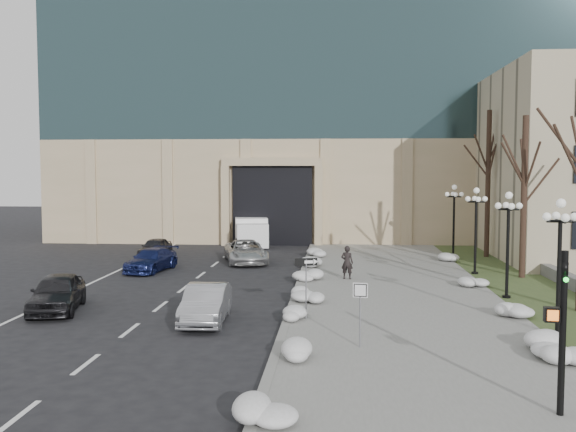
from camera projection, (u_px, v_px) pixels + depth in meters
name	position (u px, v px, depth m)	size (l,w,h in m)	color
ground	(303.00, 394.00, 16.36)	(160.00, 160.00, 0.00)	black
sidewalk	(393.00, 291.00, 30.01)	(9.00, 40.00, 0.12)	gray
curb	(297.00, 289.00, 30.36)	(0.30, 40.00, 0.14)	gray
grass_strip	(536.00, 293.00, 29.52)	(4.00, 40.00, 0.10)	#384A25
stone_wall	(565.00, 280.00, 31.34)	(0.50, 30.00, 0.70)	slate
office_tower	(307.00, 29.00, 58.52)	(40.00, 24.70, 36.00)	tan
car_a	(57.00, 293.00, 25.87)	(1.79, 4.45, 1.52)	black
car_b	(206.00, 304.00, 23.99)	(1.49, 4.27, 1.41)	#9EA0A6
car_c	(151.00, 260.00, 36.08)	(1.76, 4.34, 1.26)	navy
car_d	(246.00, 252.00, 39.23)	(2.32, 5.03, 1.40)	#BABABA
car_e	(155.00, 248.00, 41.79)	(1.48, 3.69, 1.26)	#2A292E
pedestrian	(347.00, 262.00, 32.81)	(0.63, 0.41, 1.71)	black
box_truck	(250.00, 231.00, 48.87)	(3.52, 7.04, 2.13)	white
one_way_sign	(310.00, 269.00, 24.05)	(0.90, 0.38, 2.41)	slate
keep_sign	(360.00, 301.00, 20.15)	(0.47, 0.11, 2.17)	slate
traffic_signal	(561.00, 337.00, 14.54)	(0.67, 0.89, 3.91)	black
snow_clump_a	(266.00, 412.00, 14.35)	(1.10, 1.60, 0.36)	silver
snow_clump_b	(286.00, 352.00, 19.06)	(1.10, 1.60, 0.36)	silver
snow_clump_c	(295.00, 316.00, 23.70)	(1.10, 1.60, 0.36)	silver
snow_clump_d	(308.00, 296.00, 27.46)	(1.10, 1.60, 0.36)	silver
snow_clump_e	(309.00, 277.00, 32.38)	(1.10, 1.60, 0.36)	silver
snow_clump_f	(316.00, 263.00, 37.12)	(1.10, 1.60, 0.36)	silver
snow_clump_g	(316.00, 253.00, 41.47)	(1.10, 1.60, 0.36)	silver
snow_clump_h	(558.00, 354.00, 18.89)	(1.10, 1.60, 0.36)	silver
snow_clump_i	(519.00, 313.00, 24.18)	(1.10, 1.60, 0.36)	silver
snow_clump_j	(473.00, 283.00, 30.60)	(1.10, 1.60, 0.36)	silver
snow_clump_k	(552.00, 342.00, 20.15)	(1.10, 1.60, 0.36)	silver
snow_clump_l	(446.00, 257.00, 39.63)	(1.10, 1.60, 0.36)	silver
lamppost_a	(560.00, 249.00, 21.48)	(1.18, 1.18, 4.76)	black
lamppost_b	(508.00, 230.00, 27.94)	(1.18, 1.18, 4.76)	black
lamppost_c	(476.00, 219.00, 34.40)	(1.18, 1.18, 4.76)	black
lamppost_d	(454.00, 211.00, 40.87)	(1.18, 1.18, 4.76)	black
tree_mid	(525.00, 174.00, 33.07)	(3.20, 3.20, 8.50)	black
tree_far	(488.00, 163.00, 40.98)	(3.20, 3.20, 9.50)	black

